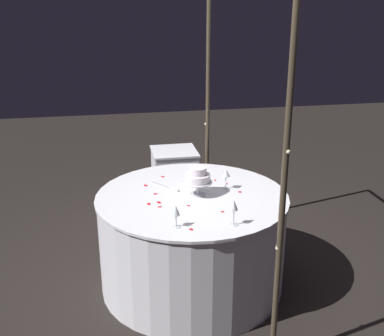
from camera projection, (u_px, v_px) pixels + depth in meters
The scene contains 23 objects.
ground_plane at pixel (192, 283), 3.86m from camera, with size 12.00×12.00×0.00m, color black.
decorative_arch at pixel (237, 98), 3.41m from camera, with size 1.98×0.06×2.32m.
main_table at pixel (192, 240), 3.73m from camera, with size 1.45×1.45×0.77m.
side_table at pixel (175, 185), 4.87m from camera, with size 0.44×0.44×0.73m.
tiered_cake at pixel (197, 177), 3.56m from camera, with size 0.22×0.22×0.22m.
wine_glass_0 at pixel (176, 212), 3.07m from camera, with size 0.06×0.06×0.15m.
wine_glass_1 at pixel (226, 174), 3.67m from camera, with size 0.06×0.06×0.16m.
wine_glass_2 at pixel (234, 207), 3.09m from camera, with size 0.06×0.06×0.18m.
cake_knife at pixel (166, 187), 3.74m from camera, with size 0.25×0.20×0.01m.
rose_petal_0 at pixel (191, 229), 3.07m from camera, with size 0.03×0.02×0.00m, color red.
rose_petal_1 at pixel (149, 204), 3.44m from camera, with size 0.04×0.03×0.00m, color red.
rose_petal_2 at pixel (177, 190), 3.69m from camera, with size 0.04×0.03×0.00m, color red.
rose_petal_3 at pixel (227, 184), 3.81m from camera, with size 0.02×0.02×0.00m, color red.
rose_petal_4 at pixel (160, 207), 3.39m from camera, with size 0.03×0.02×0.00m, color red.
rose_petal_5 at pixel (202, 174), 4.03m from camera, with size 0.03×0.02×0.00m, color red.
rose_petal_6 at pixel (163, 177), 3.96m from camera, with size 0.03×0.02×0.00m, color red.
rose_petal_7 at pixel (222, 212), 3.32m from camera, with size 0.03×0.02×0.00m, color red.
rose_petal_8 at pixel (159, 202), 3.47m from camera, with size 0.04×0.03×0.00m, color red.
rose_petal_9 at pixel (189, 206), 3.41m from camera, with size 0.03×0.02×0.00m, color red.
rose_petal_10 at pixel (155, 194), 3.62m from camera, with size 0.03×0.02×0.00m, color red.
rose_petal_11 at pixel (146, 185), 3.78m from camera, with size 0.04×0.03×0.00m, color red.
rose_petal_12 at pixel (215, 180), 3.88m from camera, with size 0.03×0.02×0.00m, color red.
rose_petal_13 at pixel (240, 192), 3.65m from camera, with size 0.03×0.02×0.00m, color red.
Camera 1 is at (3.26, -0.62, 2.18)m, focal length 44.83 mm.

